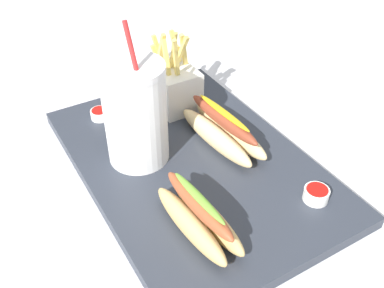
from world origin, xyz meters
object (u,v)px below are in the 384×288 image
ketchup_cup_1 (316,194)px  soda_cup (136,114)px  hot_dog_2 (223,130)px  hot_dog_1 (199,216)px  ketchup_cup_3 (100,114)px  ketchup_cup_2 (121,104)px  fries_basket (172,84)px

ketchup_cup_1 → soda_cup: bearing=-140.9°
soda_cup → hot_dog_2: soda_cup is taller
hot_dog_2 → ketchup_cup_1: hot_dog_2 is taller
hot_dog_1 → hot_dog_2: (-0.14, 0.13, -0.00)m
ketchup_cup_1 → ketchup_cup_3: size_ratio=1.08×
soda_cup → hot_dog_1: (0.18, 0.00, -0.06)m
ketchup_cup_2 → hot_dog_1: bearing=-4.9°
fries_basket → ketchup_cup_3: size_ratio=4.47×
hot_dog_2 → ketchup_cup_2: size_ratio=5.06×
ketchup_cup_1 → fries_basket: bearing=-170.2°
ketchup_cup_1 → ketchup_cup_3: ketchup_cup_1 is taller
ketchup_cup_2 → ketchup_cup_3: 0.05m
hot_dog_1 → fries_basket: bearing=157.7°
hot_dog_1 → ketchup_cup_1: size_ratio=4.38×
hot_dog_2 → ketchup_cup_3: hot_dog_2 is taller
fries_basket → hot_dog_2: bearing=5.7°
fries_basket → soda_cup: bearing=-47.9°
hot_dog_2 → ketchup_cup_1: (0.18, 0.04, -0.01)m
soda_cup → ketchup_cup_3: (-0.13, -0.01, -0.07)m
fries_basket → hot_dog_1: (0.29, -0.12, -0.02)m
fries_basket → ketchup_cup_2: fries_basket is taller
soda_cup → fries_basket: bearing=132.1°
hot_dog_2 → ketchup_cup_2: (-0.18, -0.11, -0.01)m
hot_dog_1 → ketchup_cup_2: size_ratio=4.37×
soda_cup → hot_dog_2: bearing=74.6°
hot_dog_2 → ketchup_cup_2: hot_dog_2 is taller
ketchup_cup_3 → fries_basket: bearing=79.9°
soda_cup → ketchup_cup_2: bearing=168.0°
ketchup_cup_2 → ketchup_cup_3: (0.01, -0.04, -0.00)m
hot_dog_2 → ketchup_cup_3: size_ratio=5.49×
soda_cup → ketchup_cup_1: (0.22, 0.18, -0.07)m
soda_cup → fries_basket: 0.17m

